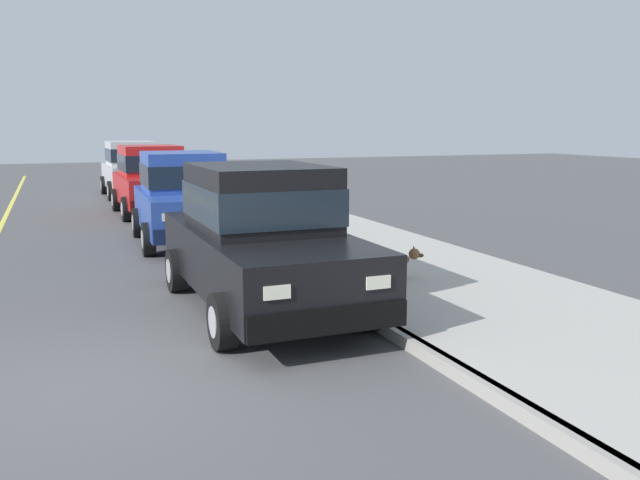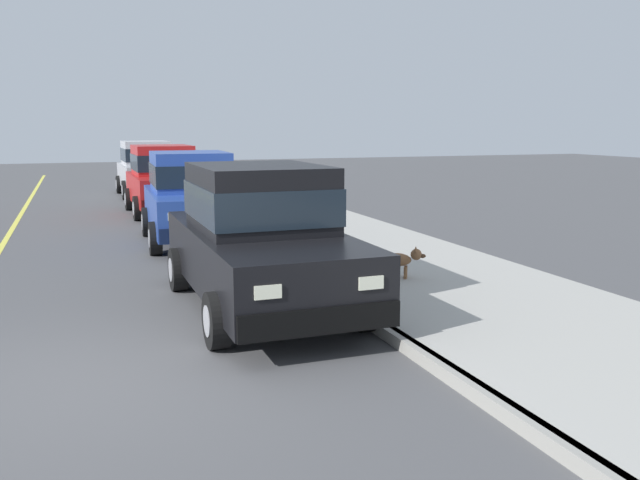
% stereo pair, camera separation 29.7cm
% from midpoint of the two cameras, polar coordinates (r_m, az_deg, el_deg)
% --- Properties ---
extents(ground_plane, '(80.00, 80.00, 0.00)m').
position_cam_midpoint_polar(ground_plane, '(6.93, -17.31, -11.24)').
color(ground_plane, '#4C4C4F').
extents(curb, '(0.16, 64.00, 0.14)m').
position_cam_midpoint_polar(curb, '(7.70, 7.42, -8.17)').
color(curb, gray).
rests_on(curb, ground).
extents(sidewalk, '(3.60, 64.00, 0.14)m').
position_cam_midpoint_polar(sidewalk, '(8.65, 18.15, -6.57)').
color(sidewalk, '#A8A59E').
rests_on(sidewalk, ground).
extents(car_black_sedan, '(2.06, 4.61, 1.92)m').
position_cam_midpoint_polar(car_black_sedan, '(8.85, -4.16, 0.35)').
color(car_black_sedan, black).
rests_on(car_black_sedan, ground).
extents(car_blue_hatchback, '(2.05, 3.86, 1.88)m').
position_cam_midpoint_polar(car_blue_hatchback, '(14.17, -10.34, 3.74)').
color(car_blue_hatchback, '#28479E').
rests_on(car_blue_hatchback, ground).
extents(car_red_hatchback, '(2.01, 3.83, 1.88)m').
position_cam_midpoint_polar(car_red_hatchback, '(19.01, -12.79, 5.17)').
color(car_red_hatchback, red).
rests_on(car_red_hatchback, ground).
extents(car_silver_hatchback, '(2.03, 3.84, 1.88)m').
position_cam_midpoint_polar(car_silver_hatchback, '(24.09, -14.26, 6.04)').
color(car_silver_hatchback, '#BCBCC1').
rests_on(car_silver_hatchback, ground).
extents(dog_brown, '(0.68, 0.45, 0.49)m').
position_cam_midpoint_polar(dog_brown, '(10.19, 7.79, -1.64)').
color(dog_brown, brown).
rests_on(dog_brown, sidewalk).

